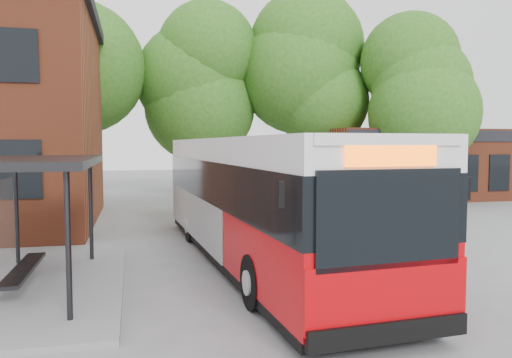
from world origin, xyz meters
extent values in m
plane|color=slate|center=(0.00, 0.00, 0.00)|extent=(100.00, 100.00, 0.00)
imported|color=black|center=(7.23, 9.64, 0.46)|extent=(1.84, 1.02, 0.92)
imported|color=navy|center=(7.90, 9.13, 0.53)|extent=(1.84, 0.87, 1.06)
imported|color=#57180E|center=(7.85, 10.50, 0.43)|extent=(1.73, 1.01, 0.86)
imported|color=#3C1207|center=(8.87, 9.15, 0.48)|extent=(1.67, 0.89, 0.97)
imported|color=black|center=(8.84, 9.70, 0.47)|extent=(1.88, 1.17, 0.93)
imported|color=black|center=(10.12, 9.47, 0.47)|extent=(1.62, 0.71, 0.94)
camera|label=1|loc=(-2.49, -12.33, 3.16)|focal=35.00mm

